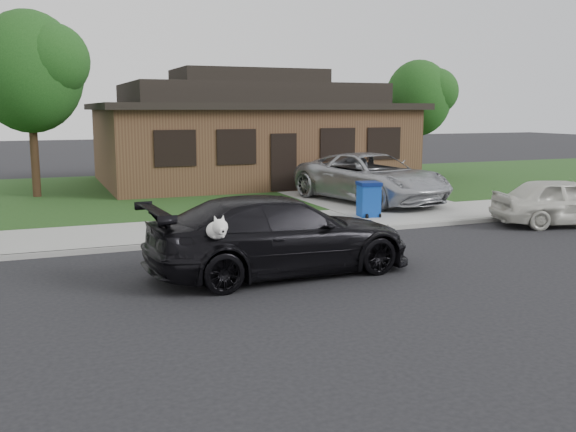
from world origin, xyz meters
name	(u,v)px	position (x,y,z in m)	size (l,w,h in m)	color
ground	(298,276)	(0.00, 0.00, 0.00)	(120.00, 120.00, 0.00)	black
sidewalk	(225,229)	(0.00, 5.00, 0.06)	(60.00, 3.00, 0.12)	gray
curb	(242,239)	(0.00, 3.50, 0.06)	(60.00, 0.12, 0.12)	gray
lawn	(165,192)	(0.00, 13.00, 0.07)	(60.00, 13.00, 0.13)	#193814
driveway	(344,194)	(6.00, 10.00, 0.07)	(4.50, 13.00, 0.14)	gray
sedan	(280,235)	(-0.23, 0.35, 0.76)	(5.34, 2.63, 1.52)	black
minivan	(371,178)	(5.73, 7.50, 0.93)	(2.64, 5.72, 1.59)	#A4A6AB
white_compact	(566,202)	(8.87, 2.30, 0.66)	(1.56, 3.87, 1.32)	beige
recycling_bin	(369,199)	(4.22, 4.91, 0.63)	(0.69, 0.70, 1.00)	#0E3A9A
house	(249,134)	(4.00, 15.00, 2.13)	(12.60, 8.60, 4.65)	#422B1C
tree_0	(34,70)	(-4.34, 12.88, 4.48)	(3.78, 3.60, 6.34)	#332114
tree_1	(422,97)	(12.14, 14.40, 3.71)	(3.15, 3.00, 5.25)	#332114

